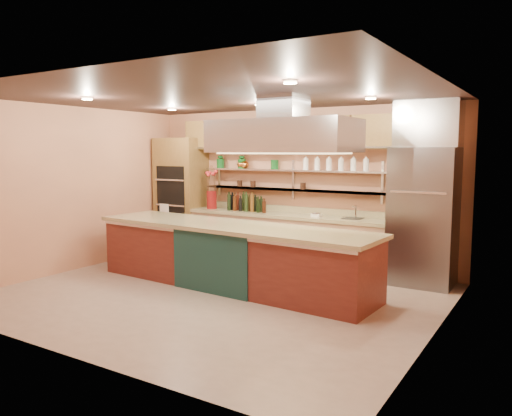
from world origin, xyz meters
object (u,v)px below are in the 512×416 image
Objects in this scene: island at (231,255)px; green_canister at (275,165)px; kitchen_scale at (316,214)px; refrigerator at (423,217)px; flower_vase at (212,200)px; copper_kettle at (244,165)px.

green_canister is at bearing 102.20° from island.
refrigerator is at bearing 1.58° from kitchen_scale.
flower_vase is (-1.57, 1.64, 0.63)m from island.
refrigerator is at bearing -0.14° from flower_vase.
green_canister is (-2.73, 0.23, 0.75)m from refrigerator.
green_canister reaches higher than flower_vase.
copper_kettle is at bearing 180.00° from green_canister.
refrigerator is 1.78m from kitchen_scale.
green_canister is at bearing 175.19° from refrigerator.
copper_kettle is 0.67m from green_canister.
refrigerator is at bearing 36.97° from island.
kitchen_scale is at bearing -7.75° from copper_kettle.
island is at bearing -110.01° from kitchen_scale.
copper_kettle is (-0.96, 1.86, 1.32)m from island.
copper_kettle reaches higher than flower_vase.
green_canister is (-0.29, 1.86, 1.33)m from island.
island is at bearing -62.71° from copper_kettle.
flower_vase is 0.95m from copper_kettle.
copper_kettle is (-3.40, 0.23, 0.74)m from refrigerator.
flower_vase is 2.23m from kitchen_scale.
kitchen_scale is at bearing 0.00° from flower_vase.
copper_kettle is at bearing 174.15° from kitchen_scale.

